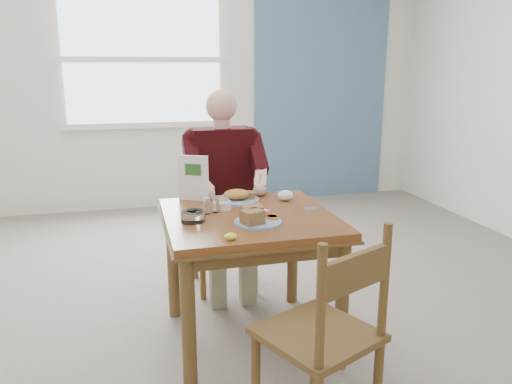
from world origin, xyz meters
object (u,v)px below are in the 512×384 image
object	(u,v)px
chair_far	(222,220)
far_plate	(238,197)
near_plate	(256,218)
chair_near	(326,336)
table	(249,234)
diner	(224,177)

from	to	relation	value
chair_far	far_plate	xyz separation A→B (m)	(-0.00, -0.51, 0.30)
near_plate	chair_near	bearing A→B (deg)	-80.60
table	far_plate	size ratio (longest dim) A/B	2.77
chair_far	chair_near	world-z (taller)	same
table	chair_near	world-z (taller)	chair_near
chair_near	near_plate	world-z (taller)	chair_near
near_plate	far_plate	xyz separation A→B (m)	(0.00, 0.44, -0.00)
table	diner	size ratio (longest dim) A/B	0.66
chair_far	diner	bearing A→B (deg)	-89.99
chair_far	chair_near	xyz separation A→B (m)	(0.11, -1.65, 0.00)
far_plate	near_plate	bearing A→B (deg)	-90.56
diner	chair_far	bearing A→B (deg)	90.01
diner	far_plate	bearing A→B (deg)	-90.01
chair_near	far_plate	bearing A→B (deg)	95.53
chair_near	diner	world-z (taller)	diner
diner	near_plate	distance (m)	0.87
near_plate	table	bearing A→B (deg)	88.43
table	chair_far	bearing A→B (deg)	90.00
chair_near	chair_far	bearing A→B (deg)	93.81
diner	far_plate	distance (m)	0.43
table	diner	distance (m)	0.73
chair_far	far_plate	bearing A→B (deg)	-90.01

